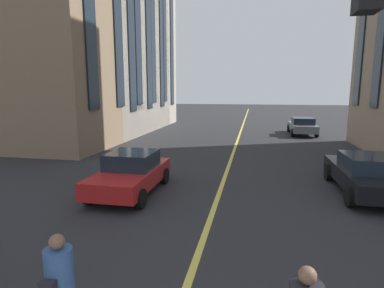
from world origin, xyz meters
TOP-DOWN VIEW (x-y plane):
  - lane_centre_line at (20.00, 0.00)m, footprint 80.00×0.16m
  - car_black_far at (10.05, -4.90)m, footprint 4.40×1.95m
  - car_grey_oncoming at (24.87, -4.90)m, footprint 4.40×1.95m
  - car_red_near at (8.63, 3.00)m, footprint 3.90×1.89m
  - building_left_near at (21.44, 14.31)m, footprint 17.30×13.74m
  - building_left_far at (25.59, 14.31)m, footprint 14.56×13.75m

SIDE VIEW (x-z plane):
  - lane_centre_line at x=20.00m, z-range 0.00..0.01m
  - car_red_near at x=8.63m, z-range 0.00..1.40m
  - car_black_far at x=10.05m, z-range 0.02..1.39m
  - car_grey_oncoming at x=24.87m, z-range 0.02..1.39m
  - building_left_far at x=25.59m, z-range 0.00..14.40m
  - building_left_near at x=21.44m, z-range 0.00..17.61m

